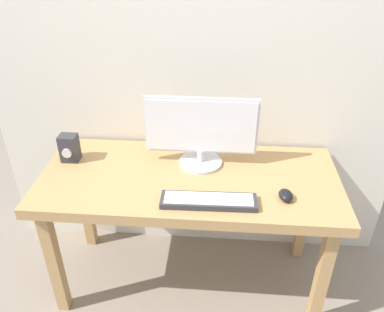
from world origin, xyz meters
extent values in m
plane|color=gray|center=(0.00, 0.00, 0.00)|extent=(6.00, 6.00, 0.00)
cube|color=silver|center=(0.00, 0.38, 1.50)|extent=(2.36, 0.04, 3.00)
cube|color=tan|center=(0.00, 0.00, 0.73)|extent=(1.53, 0.68, 0.06)
cube|color=tan|center=(-0.69, -0.26, 0.35)|extent=(0.06, 0.06, 0.70)
cube|color=tan|center=(0.69, -0.26, 0.35)|extent=(0.06, 0.06, 0.70)
cube|color=tan|center=(-0.69, 0.26, 0.35)|extent=(0.06, 0.06, 0.70)
cube|color=tan|center=(0.69, 0.26, 0.35)|extent=(0.06, 0.06, 0.70)
cylinder|color=silver|center=(0.05, 0.12, 0.77)|extent=(0.23, 0.23, 0.02)
cylinder|color=silver|center=(0.05, 0.12, 0.81)|extent=(0.04, 0.04, 0.06)
cube|color=silver|center=(0.05, 0.14, 0.98)|extent=(0.58, 0.02, 0.31)
cube|color=white|center=(0.05, 0.12, 0.98)|extent=(0.56, 0.01, 0.28)
cube|color=#333338|center=(0.11, -0.22, 0.77)|extent=(0.45, 0.13, 0.03)
cube|color=silver|center=(0.11, -0.22, 0.79)|extent=(0.41, 0.10, 0.00)
ellipsoid|color=black|center=(0.47, -0.16, 0.78)|extent=(0.08, 0.10, 0.04)
cube|color=#333338|center=(-0.65, 0.10, 0.83)|extent=(0.09, 0.08, 0.15)
cylinder|color=silver|center=(-0.65, 0.06, 0.83)|extent=(0.05, 0.01, 0.05)
camera|label=1|loc=(0.15, -1.65, 1.89)|focal=36.59mm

